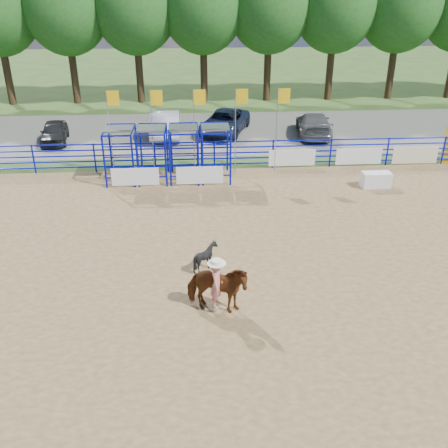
{
  "coord_description": "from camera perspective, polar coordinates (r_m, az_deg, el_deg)",
  "views": [
    {
      "loc": [
        -1.14,
        -14.22,
        8.83
      ],
      "look_at": [
        -0.11,
        1.0,
        1.3
      ],
      "focal_mm": 40.0,
      "sensor_mm": 36.0,
      "label": 1
    }
  ],
  "objects": [
    {
      "name": "horse_and_rider",
      "position": [
        14.42,
        -0.83,
        -7.06
      ],
      "size": [
        2.02,
        1.3,
        2.46
      ],
      "color": "brown",
      "rests_on": "arena_dirt"
    },
    {
      "name": "ground",
      "position": [
        16.78,
        0.62,
        -5.49
      ],
      "size": [
        120.0,
        120.0,
        0.0
      ],
      "primitive_type": "plane",
      "color": "#3C5923",
      "rests_on": "ground"
    },
    {
      "name": "perimeter_fence",
      "position": [
        16.4,
        0.64,
        -3.26
      ],
      "size": [
        30.1,
        20.1,
        1.5
      ],
      "color": "#0810B6",
      "rests_on": "ground"
    },
    {
      "name": "car_a",
      "position": [
        31.78,
        -18.83,
        9.92
      ],
      "size": [
        1.9,
        3.78,
        1.23
      ],
      "primitive_type": "imported",
      "rotation": [
        0.0,
        0.0,
        0.13
      ],
      "color": "black",
      "rests_on": "gravel_strip"
    },
    {
      "name": "car_d",
      "position": [
        31.95,
        10.22,
        11.14
      ],
      "size": [
        2.61,
        5.07,
        1.41
      ],
      "primitive_type": "imported",
      "rotation": [
        0.0,
        0.0,
        3.01
      ],
      "color": "#505053",
      "rests_on": "gravel_strip"
    },
    {
      "name": "arena_dirt",
      "position": [
        16.77,
        0.62,
        -5.46
      ],
      "size": [
        30.0,
        20.0,
        0.02
      ],
      "primitive_type": "cube",
      "color": "olive",
      "rests_on": "ground"
    },
    {
      "name": "announcer_table",
      "position": [
        24.46,
        16.98,
        4.87
      ],
      "size": [
        1.35,
        0.67,
        0.71
      ],
      "primitive_type": "cube",
      "rotation": [
        0.0,
        0.0,
        0.04
      ],
      "color": "silver",
      "rests_on": "arena_dirt"
    },
    {
      "name": "car_b",
      "position": [
        31.48,
        -6.7,
        11.38
      ],
      "size": [
        1.78,
        5.02,
        1.65
      ],
      "primitive_type": "imported",
      "rotation": [
        0.0,
        0.0,
        3.15
      ],
      "color": "gray",
      "rests_on": "gravel_strip"
    },
    {
      "name": "calf",
      "position": [
        16.68,
        -2.1,
        -3.75
      ],
      "size": [
        0.86,
        0.77,
        0.94
      ],
      "primitive_type": "imported",
      "rotation": [
        0.0,
        0.0,
        1.56
      ],
      "color": "black",
      "rests_on": "arena_dirt"
    },
    {
      "name": "car_c",
      "position": [
        32.01,
        0.08,
        11.58
      ],
      "size": [
        3.85,
        5.54,
        1.4
      ],
      "primitive_type": "imported",
      "rotation": [
        0.0,
        0.0,
        -0.33
      ],
      "color": "#151E36",
      "rests_on": "gravel_strip"
    },
    {
      "name": "gravel_strip",
      "position": [
        32.47,
        -1.73,
        10.48
      ],
      "size": [
        40.0,
        10.0,
        0.01
      ],
      "primitive_type": "cube",
      "color": "slate",
      "rests_on": "ground"
    },
    {
      "name": "chute_assembly",
      "position": [
        24.28,
        -5.51,
        7.98
      ],
      "size": [
        19.32,
        2.41,
        4.2
      ],
      "color": "#0810B6",
      "rests_on": "ground"
    }
  ]
}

